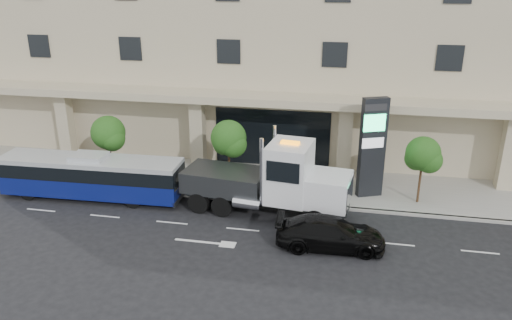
# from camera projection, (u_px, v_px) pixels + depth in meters

# --- Properties ---
(ground) EXTENTS (120.00, 120.00, 0.00)m
(ground) POSITION_uv_depth(u_px,v_px,m) (249.00, 217.00, 28.12)
(ground) COLOR black
(ground) RESTS_ON ground
(sidewalk) EXTENTS (120.00, 6.00, 0.15)m
(sidewalk) POSITION_uv_depth(u_px,v_px,m) (264.00, 182.00, 32.68)
(sidewalk) COLOR gray
(sidewalk) RESTS_ON ground
(curb) EXTENTS (120.00, 0.30, 0.15)m
(curb) POSITION_uv_depth(u_px,v_px,m) (255.00, 201.00, 29.93)
(curb) COLOR gray
(curb) RESTS_ON ground
(convention_center) EXTENTS (60.00, 17.60, 20.00)m
(convention_center) POSITION_uv_depth(u_px,v_px,m) (289.00, 13.00, 38.78)
(convention_center) COLOR tan
(convention_center) RESTS_ON ground
(tree_left) EXTENTS (2.27, 2.20, 4.22)m
(tree_left) POSITION_uv_depth(u_px,v_px,m) (109.00, 135.00, 32.13)
(tree_left) COLOR #422B19
(tree_left) RESTS_ON sidewalk
(tree_mid) EXTENTS (2.28, 2.20, 4.38)m
(tree_mid) POSITION_uv_depth(u_px,v_px,m) (229.00, 140.00, 30.63)
(tree_mid) COLOR #422B19
(tree_mid) RESTS_ON sidewalk
(tree_right) EXTENTS (2.10, 2.00, 4.04)m
(tree_right) POSITION_uv_depth(u_px,v_px,m) (423.00, 156.00, 28.62)
(tree_right) COLOR #422B19
(tree_right) RESTS_ON sidewalk
(city_bus) EXTENTS (11.20, 2.70, 2.82)m
(city_bus) POSITION_uv_depth(u_px,v_px,m) (91.00, 176.00, 30.08)
(city_bus) COLOR black
(city_bus) RESTS_ON ground
(tow_truck) EXTENTS (10.78, 3.75, 4.88)m
(tow_truck) POSITION_uv_depth(u_px,v_px,m) (273.00, 181.00, 27.80)
(tow_truck) COLOR #2D3033
(tow_truck) RESTS_ON ground
(black_sedan) EXTENTS (5.54, 2.52, 1.57)m
(black_sedan) POSITION_uv_depth(u_px,v_px,m) (330.00, 233.00, 24.76)
(black_sedan) COLOR black
(black_sedan) RESTS_ON ground
(signage_pylon) EXTENTS (1.60, 1.09, 6.09)m
(signage_pylon) POSITION_uv_depth(u_px,v_px,m) (372.00, 147.00, 29.48)
(signage_pylon) COLOR black
(signage_pylon) RESTS_ON sidewalk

